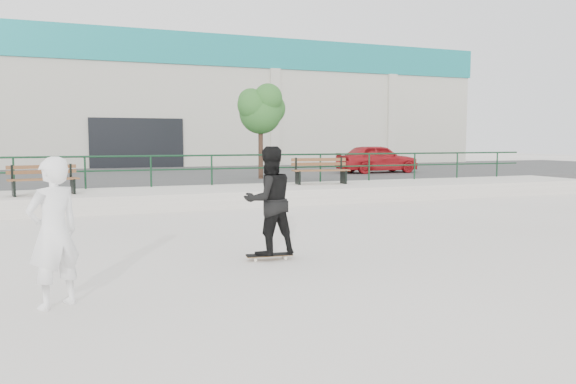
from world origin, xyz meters
name	(u,v)px	position (x,y,z in m)	size (l,w,h in m)	color
ground	(315,273)	(0.00, 0.00, 0.00)	(120.00, 120.00, 0.00)	#B9B3A9
ledge	(190,197)	(0.00, 9.50, 0.25)	(30.00, 3.00, 0.50)	beige
parking_strip	(153,179)	(0.00, 18.00, 0.25)	(60.00, 14.00, 0.50)	#3C3C3C
railing	(182,163)	(0.00, 10.80, 1.24)	(28.00, 0.06, 1.03)	#143720
commercial_building	(123,102)	(0.00, 31.99, 4.58)	(44.20, 16.33, 8.00)	#B3AFA0
bench_left	(43,180)	(-4.13, 9.25, 0.91)	(1.88, 0.83, 0.84)	brown
bench_right	(320,171)	(4.64, 10.01, 0.95)	(2.03, 0.83, 0.91)	brown
tree	(261,108)	(3.56, 13.22, 3.25)	(2.06, 1.83, 3.67)	#442B22
red_car	(377,159)	(9.82, 15.08, 1.16)	(1.55, 3.85, 1.31)	#A6141A
skateboard	(269,255)	(-0.32, 1.18, 0.07)	(0.80, 0.28, 0.09)	black
standing_skater	(269,201)	(-0.32, 1.18, 1.00)	(0.88, 0.69, 1.82)	black
seated_skater	(54,233)	(-3.62, -0.44, 0.91)	(0.67, 0.44, 1.83)	white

